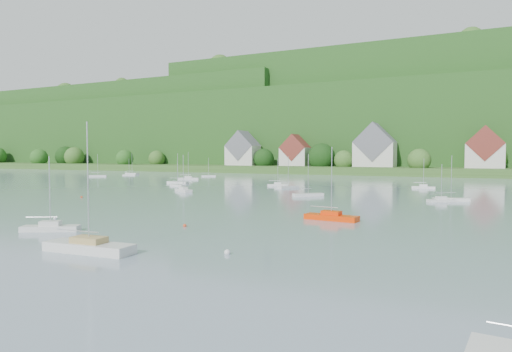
% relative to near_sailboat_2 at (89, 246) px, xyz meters
% --- Properties ---
extents(far_shore_strip, '(600.00, 60.00, 3.00)m').
position_rel_near_sailboat_2_xyz_m(far_shore_strip, '(-13.45, 173.17, 0.99)').
color(far_shore_strip, '#32521E').
rests_on(far_shore_strip, ground).
extents(forested_ridge, '(620.00, 181.22, 69.89)m').
position_rel_near_sailboat_2_xyz_m(forested_ridge, '(-13.05, 241.74, 22.37)').
color(forested_ridge, '#174014').
rests_on(forested_ridge, ground).
extents(village_building_0, '(14.00, 10.40, 16.00)m').
position_rel_near_sailboat_2_xyz_m(village_building_0, '(-68.45, 160.17, 9.00)').
color(village_building_0, beige).
rests_on(village_building_0, far_shore_strip).
extents(village_building_1, '(12.00, 9.36, 14.00)m').
position_rel_near_sailboat_2_xyz_m(village_building_1, '(-43.45, 162.17, 8.24)').
color(village_building_1, beige).
rests_on(village_building_1, far_shore_strip).
extents(village_building_2, '(16.00, 11.44, 18.00)m').
position_rel_near_sailboat_2_xyz_m(village_building_2, '(-8.45, 161.17, 9.76)').
color(village_building_2, beige).
rests_on(village_building_2, far_shore_strip).
extents(village_building_3, '(13.00, 10.40, 15.50)m').
position_rel_near_sailboat_2_xyz_m(village_building_3, '(31.55, 159.17, 8.92)').
color(village_building_3, beige).
rests_on(village_building_3, far_shore_strip).
extents(near_sailboat_2, '(7.95, 2.65, 10.58)m').
position_rel_near_sailboat_2_xyz_m(near_sailboat_2, '(0.00, 0.00, 0.00)').
color(near_sailboat_2, silver).
rests_on(near_sailboat_2, ground).
extents(near_sailboat_3, '(5.79, 4.23, 7.76)m').
position_rel_near_sailboat_2_xyz_m(near_sailboat_3, '(-11.44, 5.88, -0.09)').
color(near_sailboat_3, silver).
rests_on(near_sailboat_3, ground).
extents(near_sailboat_5, '(6.75, 2.66, 8.86)m').
position_rel_near_sailboat_2_xyz_m(near_sailboat_5, '(12.63, 26.12, -0.05)').
color(near_sailboat_5, '#E93504').
rests_on(near_sailboat_5, ground).
extents(mooring_buoy_1, '(0.42, 0.42, 0.42)m').
position_rel_near_sailboat_2_xyz_m(mooring_buoy_1, '(-18.22, 12.25, -0.51)').
color(mooring_buoy_1, silver).
rests_on(mooring_buoy_1, ground).
extents(mooring_buoy_2, '(0.41, 0.41, 0.41)m').
position_rel_near_sailboat_2_xyz_m(mooring_buoy_2, '(-0.52, 14.31, -0.51)').
color(mooring_buoy_2, '#D0441D').
rests_on(mooring_buoy_2, ground).
extents(mooring_buoy_3, '(0.42, 0.42, 0.42)m').
position_rel_near_sailboat_2_xyz_m(mooring_buoy_3, '(-37.03, 34.21, -0.51)').
color(mooring_buoy_3, '#D0441D').
rests_on(mooring_buoy_3, ground).
extents(mooring_buoy_4, '(0.50, 0.50, 0.50)m').
position_rel_near_sailboat_2_xyz_m(mooring_buoy_4, '(10.46, 4.26, -0.51)').
color(mooring_buoy_4, silver).
rests_on(mooring_buoy_4, ground).
extents(far_sailboat_cluster, '(187.03, 67.92, 8.71)m').
position_rel_near_sailboat_2_xyz_m(far_sailboat_cluster, '(-4.65, 87.25, -0.14)').
color(far_sailboat_cluster, silver).
rests_on(far_sailboat_cluster, ground).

